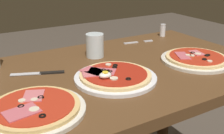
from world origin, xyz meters
The scene contains 8 objects.
dining_table centered at (0.00, 0.00, 0.65)m, with size 1.27×0.73×0.77m.
pizza_foreground centered at (-0.03, -0.09, 0.79)m, with size 0.29×0.29×0.05m.
pizza_across_left centered at (-0.34, -0.17, 0.79)m, with size 0.28×0.28×0.03m.
pizza_across_right centered at (0.35, -0.10, 0.79)m, with size 0.29×0.29×0.03m.
water_glass_far centered at (0.02, 0.17, 0.82)m, with size 0.08×0.08×0.10m.
fork centered at (0.30, 0.25, 0.78)m, with size 0.16×0.04×0.00m.
knife centered at (-0.24, 0.10, 0.78)m, with size 0.19×0.09×0.01m.
salt_shaker centered at (0.50, 0.28, 0.81)m, with size 0.03×0.03×0.07m.
Camera 1 is at (-0.50, -0.85, 1.17)m, focal length 44.47 mm.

